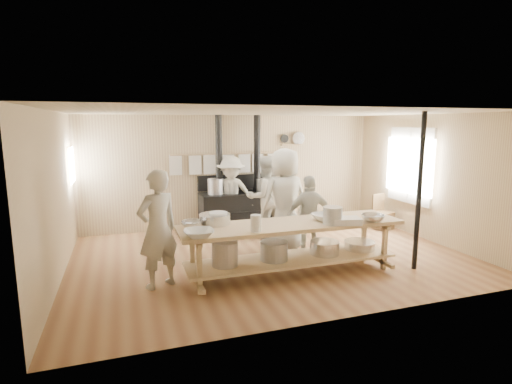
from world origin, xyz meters
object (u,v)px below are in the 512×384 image
stove (239,206)px  cook_by_window (231,194)px  prep_table (291,243)px  chair (383,219)px  cook_center (285,200)px  cook_left (265,197)px  roasting_pan (346,221)px  cook_right (310,217)px  cook_far_left (158,229)px

stove → cook_by_window: (-0.22, -0.17, 0.33)m
prep_table → chair: (3.16, 1.94, -0.29)m
prep_table → chair: bearing=31.5°
cook_center → cook_by_window: (-0.59, 1.69, -0.14)m
cook_left → cook_center: bearing=84.5°
cook_left → roasting_pan: size_ratio=3.88×
stove → chair: (3.15, -1.08, -0.29)m
cook_by_window → chair: size_ratio=2.12×
cook_center → cook_by_window: 1.79m
stove → chair: bearing=-18.9°
chair → roasting_pan: 3.35m
roasting_pan → chair: bearing=43.7°
cook_right → chair: 2.83m
cook_far_left → chair: 5.55m
cook_center → cook_by_window: size_ratio=1.16×
cook_left → cook_by_window: bearing=-58.4°
cook_far_left → cook_center: bearing=176.6°
cook_center → cook_left: bearing=-96.4°
cook_center → roasting_pan: size_ratio=4.37×
cook_center → roasting_pan: (0.42, -1.49, -0.08)m
prep_table → cook_center: size_ratio=1.83×
prep_table → roasting_pan: bearing=-22.8°
cook_left → roasting_pan: (0.45, -2.49, 0.03)m
prep_table → roasting_pan: 0.93m
cook_center → roasting_pan: cook_center is taller
cook_far_left → chair: (5.21, 1.78, -0.65)m
cook_far_left → cook_right: bearing=165.3°
prep_table → cook_far_left: bearing=175.7°
stove → cook_far_left: bearing=-125.7°
cook_left → cook_center: size_ratio=0.89×
cook_far_left → cook_center: size_ratio=0.90×
stove → cook_far_left: (-2.06, -2.86, 0.36)m
cook_left → cook_by_window: cook_left is taller
prep_table → cook_by_window: bearing=94.4°
cook_far_left → cook_center: cook_center is taller
cook_by_window → roasting_pan: size_ratio=3.77×
stove → cook_center: 1.95m
prep_table → cook_right: bearing=46.3°
prep_table → cook_far_left: cook_far_left is taller
cook_left → chair: (2.82, -0.22, -0.64)m
cook_left → cook_right: 1.50m
cook_far_left → cook_by_window: cook_far_left is taller
stove → roasting_pan: size_ratio=5.79×
cook_far_left → stove: bearing=-151.7°
chair → cook_far_left: bearing=-173.2°
cook_right → cook_by_window: 2.33m
cook_far_left → cook_center: (2.42, 1.00, 0.10)m
cook_left → cook_by_window: (-0.56, 0.69, -0.02)m
cook_far_left → cook_left: bearing=-166.0°
cook_by_window → stove: bearing=51.2°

